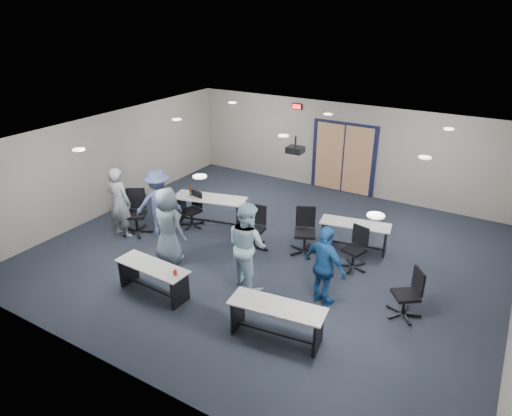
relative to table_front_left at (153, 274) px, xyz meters
The scene contains 24 objects.
floor 2.92m from the table_front_left, 65.77° to the left, with size 10.00×10.00×0.00m, color black.
back_wall 7.29m from the table_front_left, 80.56° to the left, with size 10.00×0.04×2.70m, color gray.
front_wall 2.39m from the table_front_left, 57.54° to the right, with size 10.00×0.04×2.70m, color gray.
left_wall 4.72m from the table_front_left, 145.35° to the left, with size 0.04×9.00×2.70m, color gray.
ceiling 3.67m from the table_front_left, 65.77° to the left, with size 10.00×9.00×0.04m, color white.
double_door 7.22m from the table_front_left, 80.52° to the left, with size 2.00×0.07×2.20m.
exit_sign 7.37m from the table_front_left, 93.35° to the left, with size 0.32×0.07×0.18m.
ceiling_projector 3.99m from the table_front_left, 64.63° to the left, with size 0.35×0.32×0.37m.
ceiling_can_lights 3.84m from the table_front_left, 67.66° to the left, with size 6.24×5.74×0.02m, color white, non-canonical shape.
table_front_left is the anchor object (origin of this frame).
table_front_right 2.73m from the table_front_left, ahead, with size 1.72×0.77×0.67m.
table_back_left 3.24m from the table_front_left, 106.01° to the left, with size 1.98×1.07×1.05m.
table_back_right 4.72m from the table_front_left, 54.04° to the left, with size 1.67×0.82×0.65m.
chair_back_a 3.06m from the table_front_left, 114.05° to the left, with size 0.59×0.59×0.93m, color black, non-canonical shape.
chair_back_b 2.71m from the table_front_left, 74.09° to the left, with size 0.65×0.65×1.04m, color black, non-canonical shape.
chair_back_c 3.56m from the table_front_left, 58.46° to the left, with size 0.68×0.68×1.07m, color black, non-canonical shape.
chair_back_d 4.26m from the table_front_left, 44.02° to the left, with size 0.60×0.60×0.95m, color black, non-canonical shape.
chair_loose_left 2.80m from the table_front_left, 141.17° to the left, with size 0.71×0.71×1.13m, color black, non-canonical shape.
chair_loose_right 4.82m from the table_front_left, 22.44° to the left, with size 0.60×0.60×0.96m, color black, non-canonical shape.
person_gray 2.86m from the table_front_left, 148.24° to the left, with size 0.65×0.43×1.79m, color gray.
person_plaid 1.38m from the table_front_left, 116.53° to the left, with size 0.85×0.55×1.74m, color slate.
person_lightblue 1.94m from the table_front_left, 40.97° to the left, with size 0.89×0.69×1.83m, color #B0D6E9.
person_navy 3.35m from the table_front_left, 25.33° to the left, with size 0.96×0.40×1.63m, color navy.
person_back 2.64m from the table_front_left, 128.83° to the left, with size 1.10×0.63×1.71m, color #47527F.
Camera 1 is at (4.48, -8.16, 5.30)m, focal length 32.00 mm.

